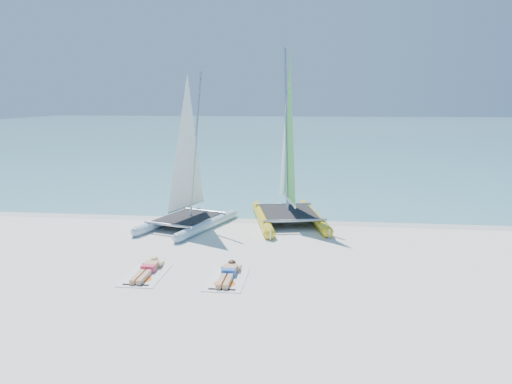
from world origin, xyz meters
The scene contains 9 objects.
ground centered at (0.00, 0.00, 0.00)m, with size 140.00×140.00×0.00m, color silver.
sea centered at (0.00, 63.00, 0.01)m, with size 140.00×115.00×0.01m, color #7BBECD.
wet_sand_strip centered at (0.00, 5.50, 0.00)m, with size 140.00×1.40×0.01m, color silver.
catamaran_blue centered at (-2.17, 4.05, 1.78)m, with size 3.38×4.80×5.95m.
catamaran_yellow centered at (1.43, 5.57, 2.18)m, with size 3.45×5.59×6.93m.
towel_a centered at (-2.02, -1.29, 0.01)m, with size 1.00×1.85×0.02m, color white.
sunbather_a centered at (-2.02, -1.10, 0.12)m, with size 0.37×1.73×0.26m.
towel_b centered at (0.25, -1.34, 0.01)m, with size 1.00×1.85×0.02m, color white.
sunbather_b centered at (0.25, -1.15, 0.12)m, with size 0.37×1.73×0.26m.
Camera 1 is at (2.49, -13.78, 4.75)m, focal length 35.00 mm.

